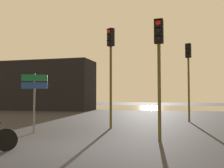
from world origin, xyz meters
name	(u,v)px	position (x,y,z in m)	size (l,w,h in m)	color
ground_plane	(54,150)	(0.00, 0.00, 0.00)	(120.00, 120.00, 0.00)	#28282D
water_strip	(151,107)	(0.00, 29.73, 0.00)	(80.00, 16.00, 0.01)	gray
distant_building	(35,86)	(-12.84, 19.73, 2.86)	(14.16, 4.00, 5.71)	black
traffic_light_near_right	(159,56)	(2.95, 2.39, 3.09)	(0.34, 0.36, 4.44)	#4C4719
traffic_light_center	(111,59)	(0.36, 5.28, 3.47)	(0.40, 0.42, 5.04)	#4C4719
traffic_light_far_right	(188,68)	(4.32, 9.61, 3.41)	(0.39, 0.40, 4.95)	#4C4719
direction_sign_post	(34,92)	(-2.48, 2.91, 1.79)	(1.02, 0.47, 2.60)	slate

